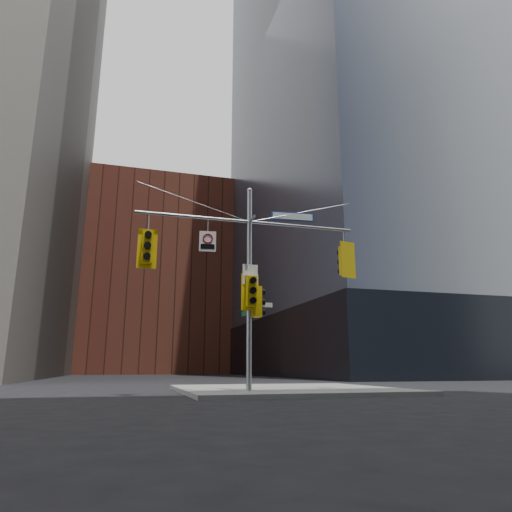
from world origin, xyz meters
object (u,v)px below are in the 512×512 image
signal_assembly (249,265)px  regulatory_sign_arm (208,241)px  traffic_light_pole_side (258,302)px  traffic_light_west_arm (147,247)px  traffic_light_east_arm (345,261)px  traffic_light_pole_front (251,291)px  street_sign_blade (293,217)px

signal_assembly → regulatory_sign_arm: size_ratio=11.06×
traffic_light_pole_side → traffic_light_west_arm: bearing=82.3°
traffic_light_west_arm → traffic_light_east_arm: traffic_light_east_arm is taller
signal_assembly → regulatory_sign_arm: 1.68m
traffic_light_pole_side → traffic_light_pole_front: traffic_light_pole_front is taller
signal_assembly → traffic_light_pole_front: bearing=-90.0°
traffic_light_pole_side → traffic_light_pole_front: 0.53m
traffic_light_east_arm → regulatory_sign_arm: 5.23m
traffic_light_west_arm → traffic_light_pole_front: (3.52, -0.28, -1.37)m
street_sign_blade → traffic_light_west_arm: bearing=-174.5°
traffic_light_pole_front → street_sign_blade: 3.37m
traffic_light_east_arm → traffic_light_pole_front: traffic_light_east_arm is taller
traffic_light_pole_front → traffic_light_east_arm: bearing=3.1°
traffic_light_east_arm → traffic_light_pole_side: 3.79m
traffic_light_west_arm → regulatory_sign_arm: regulatory_sign_arm is taller
signal_assembly → street_sign_blade: bearing=0.1°
traffic_light_west_arm → street_sign_blade: size_ratio=0.85×
traffic_light_west_arm → street_sign_blade: street_sign_blade is taller
signal_assembly → regulatory_sign_arm: bearing=-179.2°
signal_assembly → traffic_light_west_arm: (-3.52, 0.01, 0.38)m
traffic_light_west_arm → regulatory_sign_arm: bearing=0.0°
regulatory_sign_arm → traffic_light_pole_side: bearing=8.1°
signal_assembly → traffic_light_pole_side: signal_assembly is taller
signal_assembly → street_sign_blade: size_ratio=4.99×
traffic_light_pole_side → traffic_light_pole_front: bearing=123.1°
traffic_light_pole_front → traffic_light_pole_side: bearing=39.7°
traffic_light_pole_side → signal_assembly: bearing=84.6°
traffic_light_west_arm → street_sign_blade: 5.41m
traffic_light_west_arm → traffic_light_pole_side: 4.20m
signal_assembly → street_sign_blade: (1.66, 0.00, 1.93)m
street_sign_blade → regulatory_sign_arm: size_ratio=2.22×
street_sign_blade → traffic_light_pole_front: bearing=-165.2°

